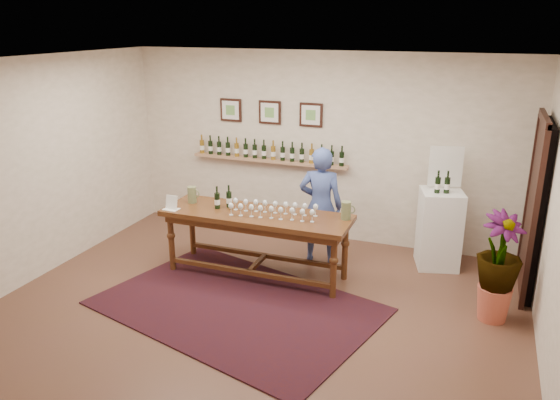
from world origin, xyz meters
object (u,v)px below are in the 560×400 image
(display_pedestal, at_px, (439,229))
(potted_plant, at_px, (498,268))
(tasting_table, at_px, (256,222))
(person, at_px, (321,206))

(display_pedestal, bearing_deg, potted_plant, -59.54)
(display_pedestal, xyz_separation_m, potted_plant, (0.73, -1.24, 0.10))
(tasting_table, bearing_deg, person, 46.70)
(tasting_table, distance_m, person, 0.95)
(potted_plant, xyz_separation_m, person, (-2.26, 0.80, 0.18))
(tasting_table, relative_size, potted_plant, 2.25)
(display_pedestal, relative_size, person, 0.65)
(potted_plant, bearing_deg, person, 160.60)
(tasting_table, xyz_separation_m, person, (0.65, 0.69, 0.08))
(tasting_table, bearing_deg, display_pedestal, 27.39)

